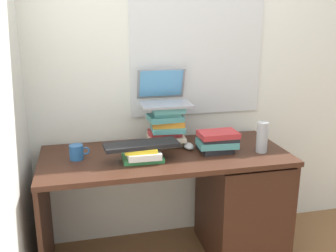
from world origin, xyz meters
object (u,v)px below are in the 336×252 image
(computer_mouse, at_px, (189,146))
(mug, at_px, (77,152))
(desk, at_px, (223,199))
(laptop, at_px, (164,95))
(keyboard, at_px, (141,145))
(book_stack_keyboard_riser, at_px, (142,154))
(water_bottle, at_px, (262,137))
(book_stack_tall, at_px, (166,126))
(book_stack_side, at_px, (217,141))

(computer_mouse, bearing_deg, mug, -177.96)
(desk, xyz_separation_m, computer_mouse, (-0.22, 0.07, 0.35))
(laptop, height_order, mug, laptop)
(laptop, xyz_separation_m, keyboard, (-0.20, -0.29, -0.22))
(book_stack_keyboard_riser, relative_size, mug, 2.02)
(laptop, bearing_deg, water_bottle, -30.59)
(keyboard, bearing_deg, computer_mouse, 17.80)
(book_stack_tall, xyz_separation_m, book_stack_keyboard_riser, (-0.19, -0.23, -0.09))
(book_stack_tall, height_order, keyboard, book_stack_tall)
(laptop, relative_size, mug, 2.70)
(desk, distance_m, book_stack_keyboard_riser, 0.64)
(book_stack_tall, distance_m, mug, 0.58)
(book_stack_side, bearing_deg, mug, 176.21)
(water_bottle, bearing_deg, book_stack_tall, 154.32)
(book_stack_keyboard_riser, relative_size, water_bottle, 1.24)
(book_stack_side, height_order, computer_mouse, book_stack_side)
(book_stack_keyboard_riser, height_order, mug, mug)
(keyboard, bearing_deg, book_stack_tall, 45.17)
(book_stack_tall, bearing_deg, mug, -167.16)
(laptop, bearing_deg, computer_mouse, -53.55)
(book_stack_tall, bearing_deg, desk, -27.46)
(book_stack_side, height_order, water_bottle, water_bottle)
(desk, distance_m, mug, 0.97)
(book_stack_tall, height_order, water_bottle, book_stack_tall)
(book_stack_tall, relative_size, mug, 2.25)
(keyboard, distance_m, mug, 0.38)
(book_stack_keyboard_riser, bearing_deg, book_stack_tall, 49.94)
(book_stack_tall, bearing_deg, laptop, 92.01)
(book_stack_tall, bearing_deg, keyboard, -130.50)
(desk, distance_m, laptop, 0.76)
(book_stack_side, relative_size, keyboard, 0.60)
(desk, relative_size, book_stack_keyboard_riser, 6.31)
(book_stack_keyboard_riser, xyz_separation_m, computer_mouse, (0.31, 0.13, -0.02))
(keyboard, distance_m, water_bottle, 0.73)
(book_stack_side, distance_m, mug, 0.83)
(keyboard, height_order, water_bottle, water_bottle)
(computer_mouse, bearing_deg, laptop, 126.45)
(water_bottle, bearing_deg, book_stack_keyboard_riser, 177.92)
(desk, relative_size, book_stack_tall, 5.67)
(book_stack_tall, distance_m, keyboard, 0.31)
(book_stack_tall, xyz_separation_m, water_bottle, (0.53, -0.26, -0.03))
(book_stack_keyboard_riser, distance_m, mug, 0.38)
(keyboard, bearing_deg, desk, 1.89)
(desk, distance_m, book_stack_side, 0.40)
(book_stack_side, bearing_deg, computer_mouse, 152.99)
(desk, bearing_deg, book_stack_keyboard_riser, -173.92)
(computer_mouse, relative_size, water_bottle, 0.55)
(book_stack_side, height_order, mug, book_stack_side)
(computer_mouse, bearing_deg, book_stack_tall, 138.96)
(book_stack_tall, xyz_separation_m, book_stack_side, (0.27, -0.18, -0.06))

